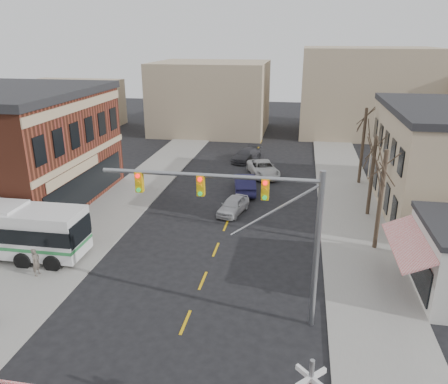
# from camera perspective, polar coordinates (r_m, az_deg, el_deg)

# --- Properties ---
(ground) EXTENTS (160.00, 160.00, 0.00)m
(ground) POSITION_cam_1_polar(r_m,az_deg,el_deg) (21.41, -6.51, -19.70)
(ground) COLOR black
(ground) RESTS_ON ground
(sidewalk_west) EXTENTS (5.00, 60.00, 0.12)m
(sidewalk_west) POSITION_cam_1_polar(r_m,az_deg,el_deg) (40.91, -11.52, 0.10)
(sidewalk_west) COLOR gray
(sidewalk_west) RESTS_ON ground
(sidewalk_east) EXTENTS (5.00, 60.00, 0.12)m
(sidewalk_east) POSITION_cam_1_polar(r_m,az_deg,el_deg) (38.47, 15.91, -1.55)
(sidewalk_east) COLOR gray
(sidewalk_east) RESTS_ON ground
(tree_east_a) EXTENTS (0.28, 0.28, 6.75)m
(tree_east_a) POSITION_cam_1_polar(r_m,az_deg,el_deg) (30.02, 19.74, -1.03)
(tree_east_a) COLOR #382B21
(tree_east_a) RESTS_ON sidewalk_east
(tree_east_b) EXTENTS (0.28, 0.28, 6.30)m
(tree_east_b) POSITION_cam_1_polar(r_m,az_deg,el_deg) (35.75, 18.73, 1.98)
(tree_east_b) COLOR #382B21
(tree_east_b) RESTS_ON sidewalk_east
(tree_east_c) EXTENTS (0.28, 0.28, 7.20)m
(tree_east_c) POSITION_cam_1_polar(r_m,az_deg,el_deg) (43.30, 17.64, 5.72)
(tree_east_c) COLOR #382B21
(tree_east_c) RESTS_ON sidewalk_east
(traffic_signal_mast) EXTENTS (10.40, 0.30, 8.00)m
(traffic_signal_mast) POSITION_cam_1_polar(r_m,az_deg,el_deg) (20.35, 4.35, -2.85)
(traffic_signal_mast) COLOR gray
(traffic_signal_mast) RESTS_ON ground
(car_a) EXTENTS (2.48, 4.24, 1.36)m
(car_a) POSITION_cam_1_polar(r_m,az_deg,el_deg) (35.13, 1.21, -1.74)
(car_a) COLOR #BBBCC0
(car_a) RESTS_ON ground
(car_b) EXTENTS (2.67, 5.35, 1.68)m
(car_b) POSITION_cam_1_polar(r_m,az_deg,el_deg) (39.88, 2.74, 1.16)
(car_b) COLOR #1C1A43
(car_b) RESTS_ON ground
(car_c) EXTENTS (4.17, 5.92, 1.50)m
(car_c) POSITION_cam_1_polar(r_m,az_deg,el_deg) (44.72, 5.14, 3.06)
(car_c) COLOR #BBBBBB
(car_c) RESTS_ON ground
(car_d) EXTENTS (3.54, 5.19, 1.40)m
(car_d) POSITION_cam_1_polar(r_m,az_deg,el_deg) (49.94, 2.93, 4.84)
(car_d) COLOR #38373C
(car_d) RESTS_ON ground
(pedestrian_near) EXTENTS (0.45, 0.65, 1.71)m
(pedestrian_near) POSITION_cam_1_polar(r_m,az_deg,el_deg) (28.32, -23.36, -8.39)
(pedestrian_near) COLOR #5C5249
(pedestrian_near) RESTS_ON sidewalk_west
(pedestrian_far) EXTENTS (0.92, 0.93, 1.52)m
(pedestrian_far) POSITION_cam_1_polar(r_m,az_deg,el_deg) (30.39, -24.09, -6.75)
(pedestrian_far) COLOR #394264
(pedestrian_far) RESTS_ON sidewalk_west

